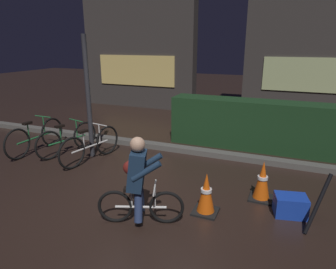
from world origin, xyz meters
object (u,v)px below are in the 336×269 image
closed_umbrella (318,204)px  traffic_cone_far (262,181)px  street_post (88,98)px  cyclist (138,180)px  traffic_cone_near (206,194)px  blue_crate (290,206)px  parked_bike_left_mid (68,139)px  parked_bike_leftmost (36,137)px  parked_bike_center_left (91,146)px

closed_umbrella → traffic_cone_far: bearing=87.1°
street_post → cyclist: bearing=-41.2°
traffic_cone_near → cyclist: size_ratio=0.50×
blue_crate → closed_umbrella: bearing=-38.3°
parked_bike_left_mid → closed_umbrella: closed_umbrella is taller
parked_bike_left_mid → traffic_cone_near: parked_bike_left_mid is taller
parked_bike_leftmost → closed_umbrella: 5.80m
parked_bike_leftmost → blue_crate: 5.46m
parked_bike_leftmost → traffic_cone_far: parked_bike_leftmost is taller
traffic_cone_near → traffic_cone_far: size_ratio=0.97×
parked_bike_left_mid → cyclist: cyclist is taller
parked_bike_left_mid → traffic_cone_near: 3.74m
parked_bike_center_left → closed_umbrella: size_ratio=1.89×
traffic_cone_far → blue_crate: traffic_cone_far is taller
street_post → parked_bike_center_left: street_post is taller
parked_bike_left_mid → cyclist: bearing=-108.9°
street_post → traffic_cone_near: street_post is taller
street_post → traffic_cone_far: (3.65, -0.57, -0.97)m
traffic_cone_near → traffic_cone_far: 1.02m
street_post → closed_umbrella: (4.40, -1.15, -0.90)m
parked_bike_left_mid → cyclist: size_ratio=1.24×
street_post → closed_umbrella: size_ratio=3.02×
parked_bike_left_mid → traffic_cone_far: parked_bike_left_mid is taller
blue_crate → cyclist: (-1.94, -0.98, 0.48)m
parked_bike_left_mid → traffic_cone_near: (3.53, -1.23, -0.03)m
parked_bike_left_mid → traffic_cone_near: bearing=-94.6°
parked_bike_leftmost → parked_bike_left_mid: 0.76m
closed_umbrella → cyclist: bearing=142.5°
parked_bike_leftmost → traffic_cone_near: parked_bike_leftmost is taller
street_post → traffic_cone_near: 3.36m
street_post → parked_bike_leftmost: (-1.33, -0.26, -0.93)m
parked_bike_leftmost → parked_bike_center_left: (1.49, 0.01, -0.01)m
parked_bike_leftmost → closed_umbrella: parked_bike_leftmost is taller
parked_bike_left_mid → traffic_cone_far: size_ratio=2.38×
parked_bike_center_left → closed_umbrella: 4.34m
blue_crate → traffic_cone_far: bearing=143.3°
parked_bike_center_left → blue_crate: size_ratio=3.64×
street_post → parked_bike_leftmost: street_post is taller
street_post → blue_crate: (4.08, -0.90, -1.13)m
traffic_cone_near → closed_umbrella: size_ratio=0.74×
traffic_cone_near → traffic_cone_far: (0.71, 0.73, 0.01)m
parked_bike_leftmost → cyclist: bearing=-114.4°
street_post → cyclist: (2.15, -1.88, -0.66)m
traffic_cone_near → closed_umbrella: closed_umbrella is taller
street_post → traffic_cone_near: bearing=-23.9°
parked_bike_leftmost → parked_bike_left_mid: bearing=-75.1°
parked_bike_center_left → street_post: bearing=43.0°
street_post → parked_bike_center_left: bearing=-58.3°
parked_bike_left_mid → parked_bike_center_left: size_ratio=0.96×
street_post → blue_crate: bearing=-12.4°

